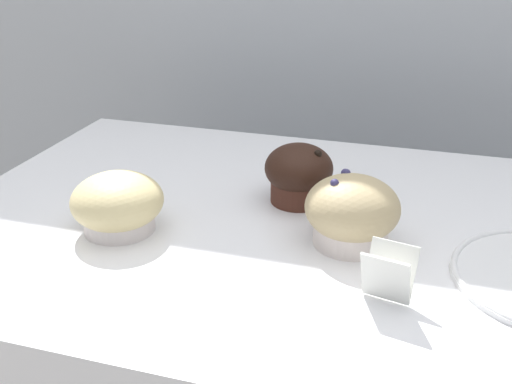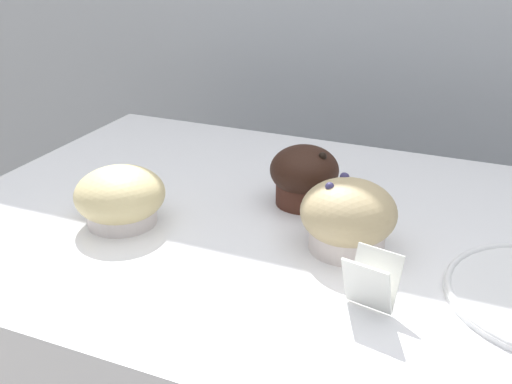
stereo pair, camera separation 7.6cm
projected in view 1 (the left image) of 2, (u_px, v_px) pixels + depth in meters
wall_back at (371, 93)px, 1.30m from camera, size 3.20×0.10×1.80m
muffin_front_center at (299, 174)px, 0.83m from camera, size 0.09×0.09×0.08m
muffin_back_left at (352, 213)px, 0.72m from camera, size 0.11×0.11×0.09m
muffin_back_right at (118, 204)px, 0.75m from camera, size 0.12×0.12×0.08m
price_card at (388, 274)px, 0.61m from camera, size 0.06×0.05×0.06m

